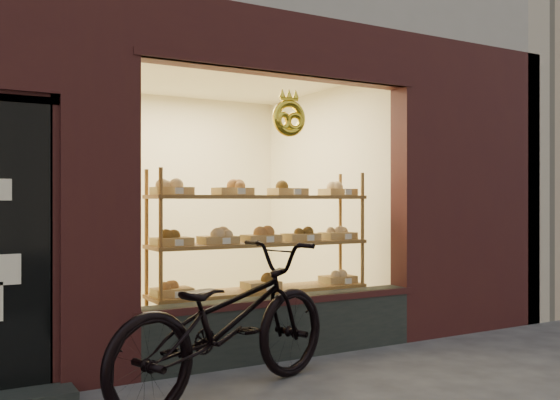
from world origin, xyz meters
TOP-DOWN VIEW (x-y plane):
  - display_shelf at (0.45, 2.55)m, footprint 2.20×0.45m
  - bicycle at (-0.46, 1.37)m, footprint 2.21×1.35m

SIDE VIEW (x-z plane):
  - bicycle at x=-0.46m, z-range 0.00..1.10m
  - display_shelf at x=0.45m, z-range 0.02..1.72m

